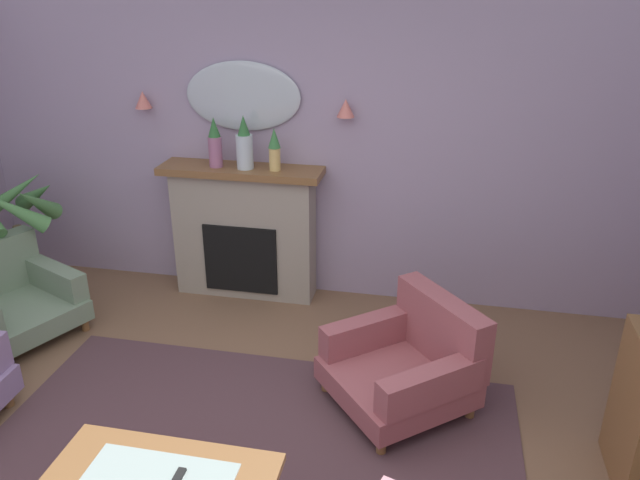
% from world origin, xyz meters
% --- Properties ---
extents(wall_back, '(7.03, 0.10, 2.90)m').
position_xyz_m(wall_back, '(0.00, 2.58, 1.45)').
color(wall_back, '#9E8CA8').
rests_on(wall_back, ground).
extents(patterned_rug, '(3.20, 2.40, 0.01)m').
position_xyz_m(patterned_rug, '(0.00, 0.20, 0.01)').
color(patterned_rug, '#4C3338').
rests_on(patterned_rug, ground).
extents(fireplace, '(1.36, 0.36, 1.16)m').
position_xyz_m(fireplace, '(-0.63, 2.36, 0.57)').
color(fireplace, gray).
rests_on(fireplace, ground).
extents(mantel_vase_right, '(0.11, 0.11, 0.41)m').
position_xyz_m(mantel_vase_right, '(-0.83, 2.33, 1.36)').
color(mantel_vase_right, '#9E6084').
rests_on(mantel_vase_right, fireplace).
extents(mantel_vase_left, '(0.14, 0.14, 0.44)m').
position_xyz_m(mantel_vase_left, '(-0.58, 2.33, 1.35)').
color(mantel_vase_left, silver).
rests_on(mantel_vase_left, fireplace).
extents(mantel_vase_centre, '(0.10, 0.10, 0.34)m').
position_xyz_m(mantel_vase_centre, '(-0.33, 2.33, 1.34)').
color(mantel_vase_centre, tan).
rests_on(mantel_vase_centre, fireplace).
extents(wall_mirror, '(0.96, 0.06, 0.56)m').
position_xyz_m(wall_mirror, '(-0.63, 2.50, 1.71)').
color(wall_mirror, '#B2BCC6').
extents(wall_sconce_left, '(0.14, 0.14, 0.14)m').
position_xyz_m(wall_sconce_left, '(-1.48, 2.45, 1.66)').
color(wall_sconce_left, '#D17066').
extents(wall_sconce_right, '(0.14, 0.14, 0.14)m').
position_xyz_m(wall_sconce_right, '(0.22, 2.45, 1.66)').
color(wall_sconce_right, '#D17066').
extents(armchair_near_fireplace, '(1.08, 1.07, 0.71)m').
position_xyz_m(armchair_near_fireplace, '(-2.23, 1.36, 0.31)').
color(armchair_near_fireplace, gray).
rests_on(armchair_near_fireplace, ground).
extents(armchair_in_corner, '(1.14, 1.14, 0.71)m').
position_xyz_m(armchair_in_corner, '(0.89, 1.11, 0.31)').
color(armchair_in_corner, '#934C51').
rests_on(armchair_in_corner, ground).
extents(potted_plant_tall_palm, '(0.77, 0.78, 1.16)m').
position_xyz_m(potted_plant_tall_palm, '(-2.41, 1.83, 0.60)').
color(potted_plant_tall_palm, brown).
rests_on(potted_plant_tall_palm, ground).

